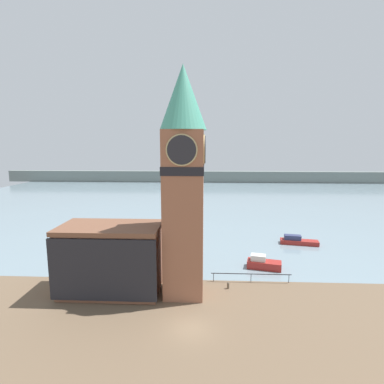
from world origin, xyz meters
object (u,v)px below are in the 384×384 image
object	(u,v)px
clock_tower	(184,178)
boat_far	(298,241)
boat_near	(263,263)
mooring_bollard_near	(228,285)
pier_building	(111,259)

from	to	relation	value
clock_tower	boat_far	distance (m)	28.44
boat_near	boat_far	distance (m)	13.07
clock_tower	mooring_bollard_near	world-z (taller)	clock_tower
pier_building	mooring_bollard_near	xyz separation A→B (m)	(13.43, 1.25, -3.51)
clock_tower	mooring_bollard_near	bearing A→B (deg)	14.34
clock_tower	mooring_bollard_near	size ratio (longest dim) A/B	32.98
boat_near	boat_far	xyz separation A→B (m)	(7.78, 10.49, -0.14)
boat_near	mooring_bollard_near	distance (m)	8.04
pier_building	boat_near	world-z (taller)	pier_building
boat_near	mooring_bollard_near	world-z (taller)	boat_near
boat_near	mooring_bollard_near	xyz separation A→B (m)	(-5.19, -6.14, -0.29)
boat_far	pier_building	bearing A→B (deg)	-136.08
boat_far	clock_tower	bearing A→B (deg)	-125.42
clock_tower	boat_near	distance (m)	17.84
boat_near	boat_far	world-z (taller)	boat_near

